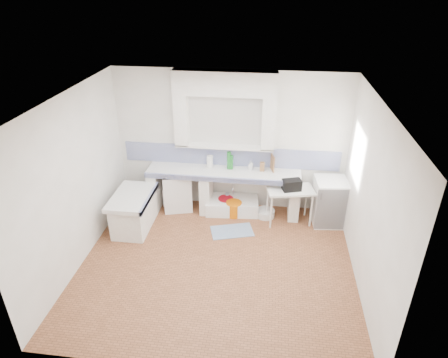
# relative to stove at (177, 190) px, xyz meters

# --- Properties ---
(floor) EXTENTS (4.50, 4.50, 0.00)m
(floor) POSITION_rel_stove_xyz_m (1.05, -1.71, -0.40)
(floor) COLOR brown
(floor) RESTS_ON ground
(ceiling) EXTENTS (4.50, 4.50, 0.00)m
(ceiling) POSITION_rel_stove_xyz_m (1.05, -1.71, 2.40)
(ceiling) COLOR white
(ceiling) RESTS_ON ground
(wall_back) EXTENTS (4.50, 0.00, 4.50)m
(wall_back) POSITION_rel_stove_xyz_m (1.05, 0.29, 1.00)
(wall_back) COLOR white
(wall_back) RESTS_ON ground
(wall_front) EXTENTS (4.50, 0.00, 4.50)m
(wall_front) POSITION_rel_stove_xyz_m (1.05, -3.71, 1.00)
(wall_front) COLOR white
(wall_front) RESTS_ON ground
(wall_left) EXTENTS (0.00, 4.50, 4.50)m
(wall_left) POSITION_rel_stove_xyz_m (-1.20, -1.71, 1.00)
(wall_left) COLOR white
(wall_left) RESTS_ON ground
(wall_right) EXTENTS (0.00, 4.50, 4.50)m
(wall_right) POSITION_rel_stove_xyz_m (3.30, -1.71, 1.00)
(wall_right) COLOR white
(wall_right) RESTS_ON ground
(alcove_mass) EXTENTS (1.90, 0.25, 0.45)m
(alcove_mass) POSITION_rel_stove_xyz_m (0.95, 0.16, 2.18)
(alcove_mass) COLOR white
(alcove_mass) RESTS_ON ground
(window_frame) EXTENTS (0.35, 0.86, 1.06)m
(window_frame) POSITION_rel_stove_xyz_m (3.47, -0.51, 1.20)
(window_frame) COLOR #341D10
(window_frame) RESTS_ON ground
(lace_valance) EXTENTS (0.01, 0.84, 0.24)m
(lace_valance) POSITION_rel_stove_xyz_m (3.33, -0.51, 1.58)
(lace_valance) COLOR white
(lace_valance) RESTS_ON ground
(counter_slab) EXTENTS (3.00, 0.60, 0.08)m
(counter_slab) POSITION_rel_stove_xyz_m (0.95, -0.01, 0.46)
(counter_slab) COLOR white
(counter_slab) RESTS_ON ground
(counter_lip) EXTENTS (3.00, 0.04, 0.10)m
(counter_lip) POSITION_rel_stove_xyz_m (0.95, -0.29, 0.46)
(counter_lip) COLOR navy
(counter_lip) RESTS_ON ground
(counter_pier_left) EXTENTS (0.20, 0.55, 0.82)m
(counter_pier_left) POSITION_rel_stove_xyz_m (-0.45, -0.01, 0.01)
(counter_pier_left) COLOR white
(counter_pier_left) RESTS_ON ground
(counter_pier_mid) EXTENTS (0.20, 0.55, 0.82)m
(counter_pier_mid) POSITION_rel_stove_xyz_m (0.60, -0.01, 0.01)
(counter_pier_mid) COLOR white
(counter_pier_mid) RESTS_ON ground
(counter_pier_right) EXTENTS (0.20, 0.55, 0.82)m
(counter_pier_right) POSITION_rel_stove_xyz_m (2.35, -0.01, 0.01)
(counter_pier_right) COLOR white
(counter_pier_right) RESTS_ON ground
(peninsula_top) EXTENTS (0.70, 1.10, 0.08)m
(peninsula_top) POSITION_rel_stove_xyz_m (-0.65, -0.81, 0.26)
(peninsula_top) COLOR white
(peninsula_top) RESTS_ON ground
(peninsula_base) EXTENTS (0.60, 1.00, 0.62)m
(peninsula_base) POSITION_rel_stove_xyz_m (-0.65, -0.81, -0.09)
(peninsula_base) COLOR white
(peninsula_base) RESTS_ON ground
(peninsula_lip) EXTENTS (0.04, 1.10, 0.10)m
(peninsula_lip) POSITION_rel_stove_xyz_m (-0.32, -0.81, 0.26)
(peninsula_lip) COLOR navy
(peninsula_lip) RESTS_ON ground
(backsplash) EXTENTS (4.27, 0.03, 0.40)m
(backsplash) POSITION_rel_stove_xyz_m (1.05, 0.27, 0.70)
(backsplash) COLOR navy
(backsplash) RESTS_ON ground
(stove) EXTENTS (0.68, 0.67, 0.79)m
(stove) POSITION_rel_stove_xyz_m (0.00, 0.00, 0.00)
(stove) COLOR white
(stove) RESTS_ON ground
(sink) EXTENTS (1.08, 0.64, 0.25)m
(sink) POSITION_rel_stove_xyz_m (1.13, -0.01, -0.27)
(sink) COLOR white
(sink) RESTS_ON ground
(side_table) EXTENTS (0.95, 0.65, 0.04)m
(side_table) POSITION_rel_stove_xyz_m (2.25, -0.25, -0.04)
(side_table) COLOR white
(side_table) RESTS_ON ground
(fridge) EXTENTS (0.64, 0.64, 0.91)m
(fridge) POSITION_rel_stove_xyz_m (3.01, -0.16, 0.06)
(fridge) COLOR white
(fridge) RESTS_ON ground
(bucket_red) EXTENTS (0.32, 0.32, 0.29)m
(bucket_red) POSITION_rel_stove_xyz_m (1.00, -0.01, -0.25)
(bucket_red) COLOR #A90415
(bucket_red) RESTS_ON ground
(bucket_orange) EXTENTS (0.35, 0.35, 0.29)m
(bucket_orange) POSITION_rel_stove_xyz_m (1.18, -0.16, -0.25)
(bucket_orange) COLOR orange
(bucket_orange) RESTS_ON ground
(bucket_blue) EXTENTS (0.34, 0.34, 0.28)m
(bucket_blue) POSITION_rel_stove_xyz_m (1.51, -0.10, -0.26)
(bucket_blue) COLOR blue
(bucket_blue) RESTS_ON ground
(basin_white) EXTENTS (0.41, 0.41, 0.14)m
(basin_white) POSITION_rel_stove_xyz_m (1.81, -0.12, -0.33)
(basin_white) COLOR white
(basin_white) RESTS_ON ground
(water_bottle_a) EXTENTS (0.10, 0.10, 0.32)m
(water_bottle_a) POSITION_rel_stove_xyz_m (1.01, 0.14, -0.24)
(water_bottle_a) COLOR silver
(water_bottle_a) RESTS_ON ground
(water_bottle_b) EXTENTS (0.07, 0.07, 0.27)m
(water_bottle_b) POSITION_rel_stove_xyz_m (1.23, 0.13, -0.26)
(water_bottle_b) COLOR silver
(water_bottle_b) RESTS_ON ground
(black_bag) EXTENTS (0.38, 0.29, 0.21)m
(black_bag) POSITION_rel_stove_xyz_m (2.27, -0.28, 0.43)
(black_bag) COLOR black
(black_bag) RESTS_ON side_table
(green_bottle_a) EXTENTS (0.09, 0.09, 0.36)m
(green_bottle_a) POSITION_rel_stove_xyz_m (1.04, 0.11, 0.68)
(green_bottle_a) COLOR #1B7226
(green_bottle_a) RESTS_ON counter_slab
(green_bottle_b) EXTENTS (0.07, 0.07, 0.29)m
(green_bottle_b) POSITION_rel_stove_xyz_m (1.09, 0.11, 0.65)
(green_bottle_b) COLOR #1B7226
(green_bottle_b) RESTS_ON counter_slab
(knife_block) EXTENTS (0.09, 0.08, 0.18)m
(knife_block) POSITION_rel_stove_xyz_m (1.69, 0.10, 0.59)
(knife_block) COLOR olive
(knife_block) RESTS_ON counter_slab
(cutting_board) EXTENTS (0.09, 0.23, 0.32)m
(cutting_board) POSITION_rel_stove_xyz_m (1.89, 0.14, 0.66)
(cutting_board) COLOR olive
(cutting_board) RESTS_ON counter_slab
(paper_towel) EXTENTS (0.15, 0.15, 0.24)m
(paper_towel) POSITION_rel_stove_xyz_m (0.66, 0.14, 0.63)
(paper_towel) COLOR white
(paper_towel) RESTS_ON counter_slab
(soap_bottle) EXTENTS (0.10, 0.10, 0.19)m
(soap_bottle) POSITION_rel_stove_xyz_m (1.47, 0.14, 0.60)
(soap_bottle) COLOR white
(soap_bottle) RESTS_ON counter_slab
(rug) EXTENTS (0.87, 0.65, 0.01)m
(rug) POSITION_rel_stove_xyz_m (1.20, -0.73, -0.39)
(rug) COLOR navy
(rug) RESTS_ON ground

